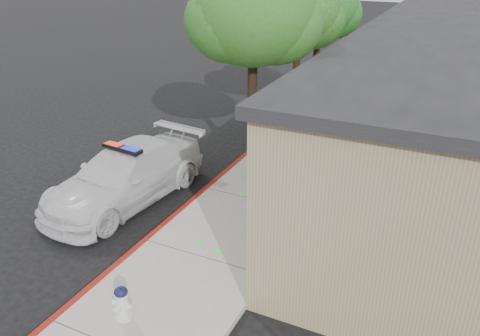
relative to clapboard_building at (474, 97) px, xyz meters
name	(u,v)px	position (x,y,z in m)	size (l,w,h in m)	color
ground	(144,244)	(-6.69, -9.00, -2.13)	(120.00, 120.00, 0.00)	black
sidewalk	(254,201)	(-5.09, -6.00, -2.05)	(3.20, 60.00, 0.15)	gray
red_curb	(206,190)	(-6.63, -6.00, -2.05)	(0.14, 60.00, 0.16)	#9D1D11
clapboard_building	(474,97)	(0.00, 0.00, 0.00)	(7.30, 20.89, 4.24)	tan
police_car	(125,175)	(-8.44, -7.33, -1.36)	(2.73, 5.48, 1.65)	silver
fire_hydrant	(122,303)	(-5.42, -11.36, -1.61)	(0.41, 0.36, 0.73)	silver
street_tree_near	(253,17)	(-5.82, -4.55, 2.69)	(3.61, 3.42, 6.26)	black
street_tree_mid	(300,16)	(-5.98, -0.20, 2.24)	(3.11, 2.93, 5.59)	black
street_tree_far	(320,9)	(-5.82, 1.76, 2.26)	(3.07, 3.04, 5.63)	black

